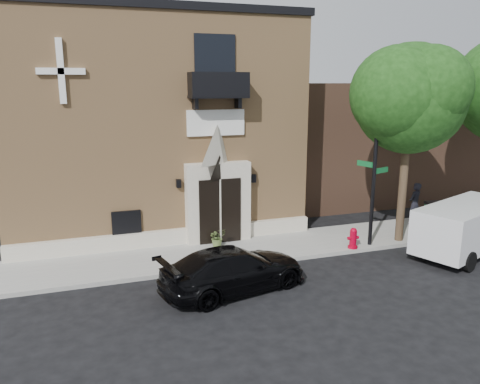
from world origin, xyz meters
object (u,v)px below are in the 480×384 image
object	(u,v)px
cargo_van	(468,226)
dumpster	(450,217)
black_sedan	(234,269)
pedestrian_near	(415,204)
street_sign	(374,173)
fire_hydrant	(353,238)

from	to	relation	value
cargo_van	dumpster	distance (m)	2.30
cargo_van	black_sedan	bearing A→B (deg)	160.33
pedestrian_near	dumpster	bearing A→B (deg)	98.82
street_sign	fire_hydrant	size ratio (longest dim) A/B	6.98
dumpster	pedestrian_near	bearing A→B (deg)	129.25
fire_hydrant	pedestrian_near	distance (m)	4.74
black_sedan	dumpster	bearing A→B (deg)	-90.62
street_sign	dumpster	size ratio (longest dim) A/B	2.71
pedestrian_near	fire_hydrant	bearing A→B (deg)	3.50
black_sedan	dumpster	world-z (taller)	dumpster
street_sign	pedestrian_near	xyz separation A→B (m)	(3.44, 1.71, -1.91)
black_sedan	fire_hydrant	distance (m)	5.74
pedestrian_near	cargo_van	bearing A→B (deg)	65.03
cargo_van	pedestrian_near	size ratio (longest dim) A/B	2.70
fire_hydrant	cargo_van	bearing A→B (deg)	-20.56
street_sign	dumpster	distance (m)	4.77
pedestrian_near	street_sign	bearing A→B (deg)	6.26
street_sign	fire_hydrant	xyz separation A→B (m)	(-0.88, -0.18, -2.47)
black_sedan	pedestrian_near	bearing A→B (deg)	-82.28
fire_hydrant	pedestrian_near	bearing A→B (deg)	23.63
fire_hydrant	dumpster	xyz separation A→B (m)	(5.08, 0.51, 0.24)
black_sedan	pedestrian_near	world-z (taller)	pedestrian_near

